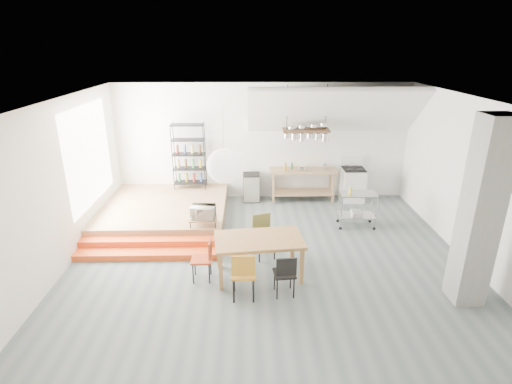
{
  "coord_description": "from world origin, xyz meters",
  "views": [
    {
      "loc": [
        -0.43,
        -7.27,
        4.16
      ],
      "look_at": [
        -0.24,
        0.8,
        1.14
      ],
      "focal_mm": 28.0,
      "sensor_mm": 36.0,
      "label": 1
    }
  ],
  "objects_px": {
    "stove": "(352,184)",
    "mini_fridge": "(251,187)",
    "dining_table": "(259,243)",
    "rolling_cart": "(357,205)"
  },
  "relations": [
    {
      "from": "stove",
      "to": "mini_fridge",
      "type": "height_order",
      "value": "stove"
    },
    {
      "from": "stove",
      "to": "dining_table",
      "type": "bearing_deg",
      "value": -125.44
    },
    {
      "from": "dining_table",
      "to": "mini_fridge",
      "type": "height_order",
      "value": "mini_fridge"
    },
    {
      "from": "mini_fridge",
      "to": "dining_table",
      "type": "bearing_deg",
      "value": -88.65
    },
    {
      "from": "stove",
      "to": "rolling_cart",
      "type": "relative_size",
      "value": 1.32
    },
    {
      "from": "rolling_cart",
      "to": "mini_fridge",
      "type": "bearing_deg",
      "value": 147.93
    },
    {
      "from": "rolling_cart",
      "to": "mini_fridge",
      "type": "height_order",
      "value": "rolling_cart"
    },
    {
      "from": "rolling_cart",
      "to": "mini_fridge",
      "type": "distance_m",
      "value": 3.06
    },
    {
      "from": "stove",
      "to": "rolling_cart",
      "type": "xyz_separation_m",
      "value": [
        -0.32,
        -1.71,
        0.07
      ]
    },
    {
      "from": "stove",
      "to": "dining_table",
      "type": "height_order",
      "value": "stove"
    }
  ]
}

